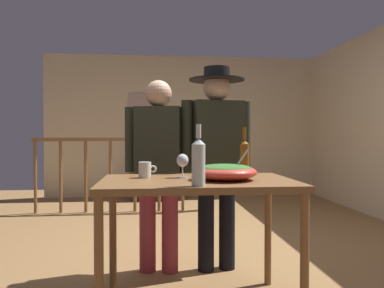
# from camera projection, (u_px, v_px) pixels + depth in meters

# --- Properties ---
(ground_plane) EXTENTS (8.78, 8.78, 0.00)m
(ground_plane) POSITION_uv_depth(u_px,v_px,m) (211.00, 252.00, 3.57)
(ground_plane) COLOR olive
(back_wall) EXTENTS (4.86, 0.10, 2.51)m
(back_wall) POSITION_uv_depth(u_px,v_px,m) (184.00, 126.00, 6.90)
(back_wall) COLOR beige
(back_wall) RESTS_ON ground_plane
(framed_picture) EXTENTS (0.69, 0.03, 0.56)m
(framed_picture) POSITION_uv_depth(u_px,v_px,m) (148.00, 109.00, 6.77)
(framed_picture) COLOR #B3968E
(stair_railing) EXTENTS (2.50, 0.10, 1.11)m
(stair_railing) POSITION_uv_depth(u_px,v_px,m) (149.00, 166.00, 5.49)
(stair_railing) COLOR brown
(stair_railing) RESTS_ON ground_plane
(tv_console) EXTENTS (0.90, 0.40, 0.47)m
(tv_console) POSITION_uv_depth(u_px,v_px,m) (157.00, 186.00, 6.53)
(tv_console) COLOR #38281E
(tv_console) RESTS_ON ground_plane
(flat_screen_tv) EXTENTS (0.51, 0.12, 0.40)m
(flat_screen_tv) POSITION_uv_depth(u_px,v_px,m) (157.00, 158.00, 6.49)
(flat_screen_tv) COLOR black
(flat_screen_tv) RESTS_ON tv_console
(serving_table) EXTENTS (1.19, 0.76, 0.81)m
(serving_table) POSITION_uv_depth(u_px,v_px,m) (197.00, 194.00, 2.39)
(serving_table) COLOR brown
(serving_table) RESTS_ON ground_plane
(salad_bowl) EXTENTS (0.40, 0.40, 0.20)m
(salad_bowl) POSITION_uv_depth(u_px,v_px,m) (225.00, 171.00, 2.36)
(salad_bowl) COLOR #CC3D2D
(salad_bowl) RESTS_ON serving_table
(wine_glass) EXTENTS (0.08, 0.08, 0.16)m
(wine_glass) POSITION_uv_depth(u_px,v_px,m) (183.00, 161.00, 2.48)
(wine_glass) COLOR silver
(wine_glass) RESTS_ON serving_table
(wine_bottle_clear) EXTENTS (0.07, 0.07, 0.34)m
(wine_bottle_clear) POSITION_uv_depth(u_px,v_px,m) (198.00, 161.00, 2.06)
(wine_bottle_clear) COLOR silver
(wine_bottle_clear) RESTS_ON serving_table
(wine_bottle_amber) EXTENTS (0.07, 0.07, 0.33)m
(wine_bottle_amber) POSITION_uv_depth(u_px,v_px,m) (244.00, 156.00, 2.72)
(wine_bottle_amber) COLOR brown
(wine_bottle_amber) RESTS_ON serving_table
(mug_white) EXTENTS (0.12, 0.08, 0.10)m
(mug_white) POSITION_uv_depth(u_px,v_px,m) (145.00, 170.00, 2.48)
(mug_white) COLOR white
(mug_white) RESTS_ON serving_table
(person_standing_left) EXTENTS (0.53, 0.28, 1.52)m
(person_standing_left) POSITION_uv_depth(u_px,v_px,m) (159.00, 161.00, 3.04)
(person_standing_left) COLOR #9E3842
(person_standing_left) RESTS_ON ground_plane
(person_standing_right) EXTENTS (0.58, 0.45, 1.63)m
(person_standing_right) POSITION_uv_depth(u_px,v_px,m) (217.00, 149.00, 3.08)
(person_standing_right) COLOR black
(person_standing_right) RESTS_ON ground_plane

